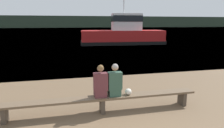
# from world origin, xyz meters

# --- Properties ---
(water_surface) EXTENTS (240.00, 240.00, 0.00)m
(water_surface) POSITION_xyz_m (0.00, 126.88, 0.00)
(water_surface) COLOR teal
(water_surface) RESTS_ON ground
(far_shoreline) EXTENTS (600.00, 12.00, 6.64)m
(far_shoreline) POSITION_xyz_m (0.00, 122.02, 3.32)
(far_shoreline) COLOR #2D3D2D
(far_shoreline) RESTS_ON ground
(bench_main) EXTENTS (5.97, 0.41, 0.50)m
(bench_main) POSITION_xyz_m (0.06, 2.83, 0.40)
(bench_main) COLOR brown
(bench_main) RESTS_ON ground
(person_left) EXTENTS (0.41, 0.42, 0.99)m
(person_left) POSITION_xyz_m (0.02, 2.85, 0.90)
(person_left) COLOR #56282D
(person_left) RESTS_ON bench_main
(person_right) EXTENTS (0.41, 0.42, 1.00)m
(person_right) POSITION_xyz_m (0.45, 2.85, 0.91)
(person_right) COLOR #2D4C3D
(person_right) RESTS_ON bench_main
(shopping_bag) EXTENTS (0.21, 0.21, 0.19)m
(shopping_bag) POSITION_xyz_m (0.88, 2.84, 0.59)
(shopping_bag) COLOR beige
(shopping_bag) RESTS_ON bench_main
(tugboat_red) EXTENTS (10.74, 4.08, 6.61)m
(tugboat_red) POSITION_xyz_m (6.27, 21.86, 1.20)
(tugboat_red) COLOR #A81919
(tugboat_red) RESTS_ON water_surface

